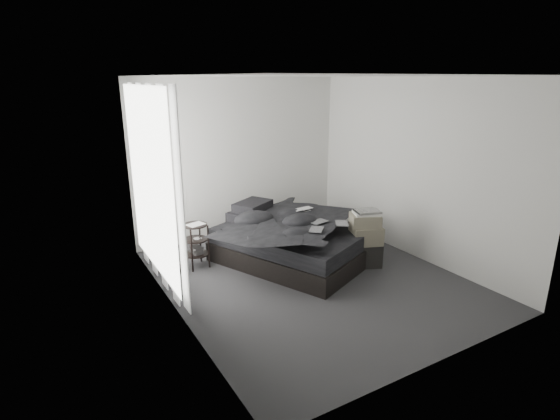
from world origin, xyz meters
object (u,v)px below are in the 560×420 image
bed (293,251)px  side_stand (196,246)px  laptop (305,205)px  box_lower (364,254)px

bed → side_stand: 1.40m
bed → side_stand: side_stand is taller
side_stand → bed: bearing=-20.7°
laptop → box_lower: size_ratio=0.73×
laptop → box_lower: (0.47, -0.85, -0.58)m
bed → side_stand: bearing=136.0°
bed → box_lower: box_lower is taller
laptop → box_lower: laptop is taller
bed → laptop: 0.71m
bed → side_stand: size_ratio=3.26×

